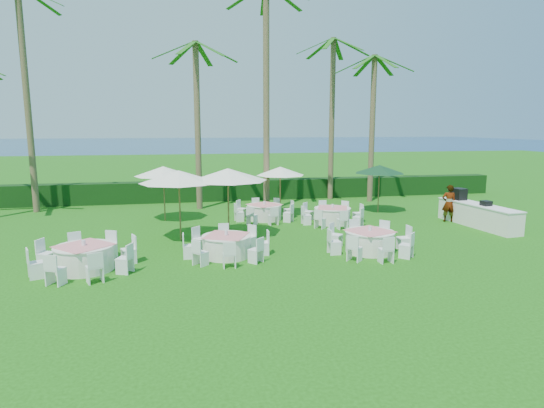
{
  "coord_description": "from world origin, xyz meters",
  "views": [
    {
      "loc": [
        -2.88,
        -15.21,
        4.39
      ],
      "look_at": [
        0.64,
        2.57,
        1.3
      ],
      "focal_mm": 30.0,
      "sensor_mm": 36.0,
      "label": 1
    }
  ],
  "objects_px": {
    "staff_person": "(449,203)",
    "umbrella_b": "(228,175)",
    "banquet_table_b": "(226,245)",
    "umbrella_a": "(179,177)",
    "umbrella_green": "(379,169)",
    "umbrella_d": "(280,171)",
    "buffet_table": "(477,214)",
    "banquet_table_e": "(264,212)",
    "umbrella_c": "(163,171)",
    "banquet_table_f": "(332,215)",
    "banquet_table_c": "(370,241)",
    "banquet_table_a": "(85,257)"
  },
  "relations": [
    {
      "from": "umbrella_d",
      "to": "staff_person",
      "type": "relative_size",
      "value": 1.41
    },
    {
      "from": "umbrella_green",
      "to": "umbrella_a",
      "type": "bearing_deg",
      "value": -157.95
    },
    {
      "from": "umbrella_green",
      "to": "umbrella_d",
      "type": "bearing_deg",
      "value": 177.82
    },
    {
      "from": "umbrella_c",
      "to": "banquet_table_a",
      "type": "bearing_deg",
      "value": -106.76
    },
    {
      "from": "banquet_table_f",
      "to": "banquet_table_c",
      "type": "bearing_deg",
      "value": -93.29
    },
    {
      "from": "banquet_table_a",
      "to": "umbrella_b",
      "type": "bearing_deg",
      "value": 34.58
    },
    {
      "from": "buffet_table",
      "to": "banquet_table_b",
      "type": "bearing_deg",
      "value": -167.08
    },
    {
      "from": "banquet_table_b",
      "to": "umbrella_b",
      "type": "bearing_deg",
      "value": 82.43
    },
    {
      "from": "umbrella_c",
      "to": "umbrella_b",
      "type": "bearing_deg",
      "value": -56.36
    },
    {
      "from": "banquet_table_e",
      "to": "umbrella_d",
      "type": "bearing_deg",
      "value": 43.42
    },
    {
      "from": "banquet_table_e",
      "to": "umbrella_a",
      "type": "height_order",
      "value": "umbrella_a"
    },
    {
      "from": "umbrella_d",
      "to": "staff_person",
      "type": "distance_m",
      "value": 8.1
    },
    {
      "from": "banquet_table_a",
      "to": "banquet_table_c",
      "type": "height_order",
      "value": "banquet_table_a"
    },
    {
      "from": "banquet_table_e",
      "to": "umbrella_a",
      "type": "bearing_deg",
      "value": -139.51
    },
    {
      "from": "umbrella_a",
      "to": "umbrella_d",
      "type": "bearing_deg",
      "value": 41.09
    },
    {
      "from": "banquet_table_e",
      "to": "umbrella_c",
      "type": "xyz_separation_m",
      "value": [
        -4.66,
        0.66,
        1.96
      ]
    },
    {
      "from": "banquet_table_e",
      "to": "banquet_table_a",
      "type": "bearing_deg",
      "value": -136.11
    },
    {
      "from": "umbrella_d",
      "to": "staff_person",
      "type": "xyz_separation_m",
      "value": [
        7.37,
        -3.07,
        -1.36
      ]
    },
    {
      "from": "banquet_table_a",
      "to": "banquet_table_f",
      "type": "xyz_separation_m",
      "value": [
        9.76,
        5.13,
        -0.03
      ]
    },
    {
      "from": "banquet_table_a",
      "to": "staff_person",
      "type": "bearing_deg",
      "value": 16.26
    },
    {
      "from": "umbrella_d",
      "to": "buffet_table",
      "type": "height_order",
      "value": "umbrella_d"
    },
    {
      "from": "banquet_table_f",
      "to": "staff_person",
      "type": "relative_size",
      "value": 1.67
    },
    {
      "from": "umbrella_c",
      "to": "buffet_table",
      "type": "relative_size",
      "value": 0.6
    },
    {
      "from": "umbrella_c",
      "to": "umbrella_green",
      "type": "height_order",
      "value": "umbrella_c"
    },
    {
      "from": "banquet_table_b",
      "to": "buffet_table",
      "type": "bearing_deg",
      "value": 12.92
    },
    {
      "from": "umbrella_green",
      "to": "banquet_table_b",
      "type": "bearing_deg",
      "value": -142.13
    },
    {
      "from": "banquet_table_f",
      "to": "banquet_table_e",
      "type": "bearing_deg",
      "value": 153.58
    },
    {
      "from": "staff_person",
      "to": "umbrella_c",
      "type": "bearing_deg",
      "value": 4.83
    },
    {
      "from": "umbrella_green",
      "to": "buffet_table",
      "type": "xyz_separation_m",
      "value": [
        2.91,
        -4.01,
        -1.7
      ]
    },
    {
      "from": "umbrella_green",
      "to": "staff_person",
      "type": "xyz_separation_m",
      "value": [
        2.21,
        -2.87,
        -1.37
      ]
    },
    {
      "from": "banquet_table_c",
      "to": "umbrella_a",
      "type": "relative_size",
      "value": 1.0
    },
    {
      "from": "banquet_table_f",
      "to": "staff_person",
      "type": "bearing_deg",
      "value": -7.4
    },
    {
      "from": "banquet_table_e",
      "to": "umbrella_green",
      "type": "height_order",
      "value": "umbrella_green"
    },
    {
      "from": "banquet_table_a",
      "to": "umbrella_b",
      "type": "distance_m",
      "value": 6.2
    },
    {
      "from": "umbrella_c",
      "to": "umbrella_green",
      "type": "xyz_separation_m",
      "value": [
        10.8,
        0.06,
        -0.11
      ]
    },
    {
      "from": "staff_person",
      "to": "umbrella_b",
      "type": "bearing_deg",
      "value": 23.2
    },
    {
      "from": "banquet_table_b",
      "to": "umbrella_c",
      "type": "height_order",
      "value": "umbrella_c"
    },
    {
      "from": "banquet_table_a",
      "to": "umbrella_d",
      "type": "height_order",
      "value": "umbrella_d"
    },
    {
      "from": "banquet_table_b",
      "to": "banquet_table_f",
      "type": "xyz_separation_m",
      "value": [
        5.31,
        4.46,
        -0.0
      ]
    },
    {
      "from": "umbrella_a",
      "to": "buffet_table",
      "type": "bearing_deg",
      "value": 0.31
    },
    {
      "from": "banquet_table_a",
      "to": "buffet_table",
      "type": "height_order",
      "value": "buffet_table"
    },
    {
      "from": "banquet_table_b",
      "to": "umbrella_a",
      "type": "distance_m",
      "value": 3.66
    },
    {
      "from": "umbrella_green",
      "to": "banquet_table_f",
      "type": "bearing_deg",
      "value": -146.03
    },
    {
      "from": "banquet_table_c",
      "to": "umbrella_c",
      "type": "bearing_deg",
      "value": 136.15
    },
    {
      "from": "umbrella_b",
      "to": "umbrella_c",
      "type": "bearing_deg",
      "value": 123.64
    },
    {
      "from": "umbrella_b",
      "to": "buffet_table",
      "type": "relative_size",
      "value": 0.7
    },
    {
      "from": "umbrella_d",
      "to": "umbrella_green",
      "type": "distance_m",
      "value": 5.17
    },
    {
      "from": "banquet_table_f",
      "to": "umbrella_c",
      "type": "distance_m",
      "value": 8.11
    },
    {
      "from": "banquet_table_b",
      "to": "staff_person",
      "type": "bearing_deg",
      "value": 19.29
    },
    {
      "from": "umbrella_d",
      "to": "banquet_table_b",
      "type": "bearing_deg",
      "value": -116.21
    }
  ]
}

